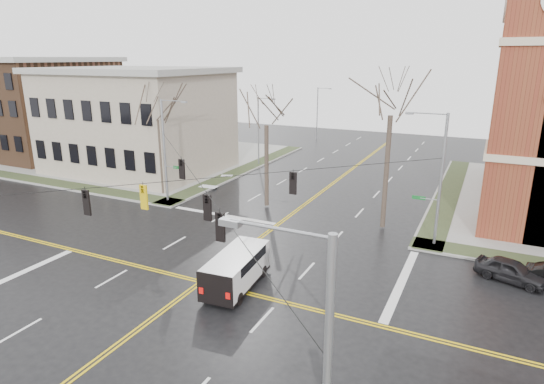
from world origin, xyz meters
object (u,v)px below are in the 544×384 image
at_px(streetlight_north_a, 259,128).
at_px(tree_nw_far, 158,114).
at_px(parked_car_a, 511,270).
at_px(streetlight_north_b, 318,111).
at_px(signal_pole_ne, 438,176).
at_px(cargo_van, 238,266).
at_px(tree_ne, 391,108).
at_px(signal_pole_nw, 166,148).
at_px(tree_nw_near, 266,120).

bearing_deg(streetlight_north_a, tree_nw_far, -99.85).
bearing_deg(parked_car_a, streetlight_north_b, 52.26).
xyz_separation_m(streetlight_north_a, streetlight_north_b, (0.00, 20.00, 0.00)).
bearing_deg(parked_car_a, tree_nw_far, 98.51).
xyz_separation_m(signal_pole_ne, tree_nw_far, (-24.56, 1.62, 2.64)).
bearing_deg(tree_nw_far, streetlight_north_a, 80.15).
height_order(cargo_van, tree_ne, tree_ne).
distance_m(signal_pole_nw, parked_car_a, 28.03).
height_order(signal_pole_ne, tree_nw_near, tree_nw_near).
bearing_deg(signal_pole_ne, streetlight_north_b, 121.05).
bearing_deg(parked_car_a, cargo_van, 136.24).
relative_size(parked_car_a, tree_nw_near, 0.37).
relative_size(streetlight_north_a, tree_ne, 0.63).
height_order(signal_pole_nw, cargo_van, signal_pole_nw).
bearing_deg(tree_nw_far, signal_pole_ne, -3.76).
distance_m(signal_pole_nw, tree_ne, 19.39).
xyz_separation_m(signal_pole_nw, cargo_van, (13.47, -10.92, -3.76)).
distance_m(streetlight_north_a, tree_ne, 23.89).
relative_size(streetlight_north_b, cargo_van, 1.46).
bearing_deg(cargo_van, signal_pole_ne, 44.85).
height_order(signal_pole_nw, parked_car_a, signal_pole_nw).
height_order(cargo_van, tree_nw_near, tree_nw_near).
height_order(parked_car_a, tree_nw_far, tree_nw_far).
height_order(streetlight_north_b, tree_nw_near, tree_nw_near).
bearing_deg(streetlight_north_a, signal_pole_nw, -92.32).
height_order(streetlight_north_a, tree_nw_near, tree_nw_near).
height_order(signal_pole_nw, tree_ne, tree_ne).
relative_size(signal_pole_ne, streetlight_north_a, 1.12).
distance_m(streetlight_north_a, cargo_van, 30.44).
relative_size(parked_car_a, tree_ne, 0.31).
distance_m(parked_car_a, tree_nw_near, 21.04).
bearing_deg(tree_nw_near, signal_pole_nw, -163.42).
distance_m(signal_pole_ne, tree_nw_far, 24.75).
xyz_separation_m(signal_pole_nw, streetlight_north_a, (0.67, 16.50, -0.48)).
bearing_deg(signal_pole_ne, cargo_van, -130.04).
distance_m(signal_pole_ne, tree_nw_near, 14.55).
xyz_separation_m(cargo_van, tree_ne, (5.38, 12.65, 7.95)).
xyz_separation_m(signal_pole_nw, tree_nw_far, (-1.92, 1.62, 2.64)).
bearing_deg(cargo_van, streetlight_north_b, 99.99).
bearing_deg(tree_nw_far, tree_nw_near, 5.09).
bearing_deg(tree_nw_near, cargo_van, -70.00).
height_order(streetlight_north_a, parked_car_a, streetlight_north_a).
bearing_deg(cargo_van, parked_car_a, 22.68).
distance_m(signal_pole_ne, signal_pole_nw, 22.64).
bearing_deg(tree_ne, cargo_van, -113.05).
bearing_deg(signal_pole_ne, parked_car_a, -36.20).
xyz_separation_m(streetlight_north_a, parked_car_a, (26.81, -20.04, -3.80)).
distance_m(streetlight_north_a, streetlight_north_b, 20.00).
height_order(streetlight_north_a, cargo_van, streetlight_north_a).
xyz_separation_m(streetlight_north_a, tree_nw_far, (-2.59, -14.88, 3.12)).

